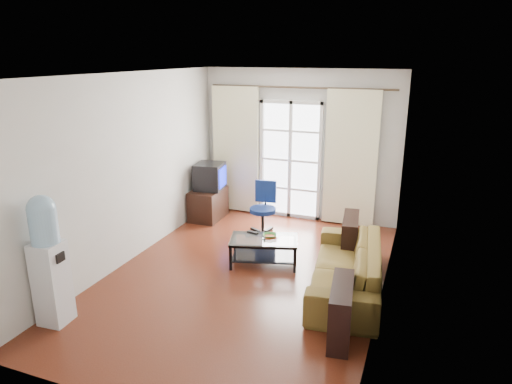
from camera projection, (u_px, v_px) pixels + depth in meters
floor at (246, 276)px, 6.28m from camera, size 5.20×5.20×0.00m
ceiling at (244, 74)px, 5.49m from camera, size 5.20×5.20×0.00m
wall_back at (299, 146)px, 8.21m from camera, size 3.60×0.02×2.70m
wall_front at (119, 266)px, 3.56m from camera, size 3.60×0.02×2.70m
wall_left at (128, 170)px, 6.50m from camera, size 0.02×5.20×2.70m
wall_right at (389, 197)px, 5.27m from camera, size 0.02×5.20×2.70m
french_door at (290, 160)px, 8.29m from camera, size 1.16×0.06×2.15m
curtain_rod at (299, 87)px, 7.82m from camera, size 3.30×0.04×0.04m
curtain_left at (236, 150)px, 8.56m from camera, size 0.90×0.07×2.35m
curtain_right at (351, 159)px, 7.82m from camera, size 0.90×0.07×2.35m
radiator at (340, 206)px, 8.15m from camera, size 0.64×0.12×0.64m
sofa at (346, 267)px, 5.86m from camera, size 2.32×1.35×0.62m
coffee_table at (264, 248)px, 6.58m from camera, size 1.08×0.79×0.39m
bowl at (270, 236)px, 6.58m from camera, size 0.33×0.33×0.05m
book at (264, 237)px, 6.59m from camera, size 0.37×0.37×0.02m
remote at (253, 232)px, 6.76m from camera, size 0.18×0.09×0.02m
tv_stand at (208, 204)px, 8.42m from camera, size 0.52×0.77×0.55m
crt_tv at (209, 176)px, 8.31m from camera, size 0.58×0.58×0.48m
task_chair at (263, 220)px, 7.65m from camera, size 0.68×0.68×0.90m
water_cooler at (48, 258)px, 4.99m from camera, size 0.34×0.33×1.51m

